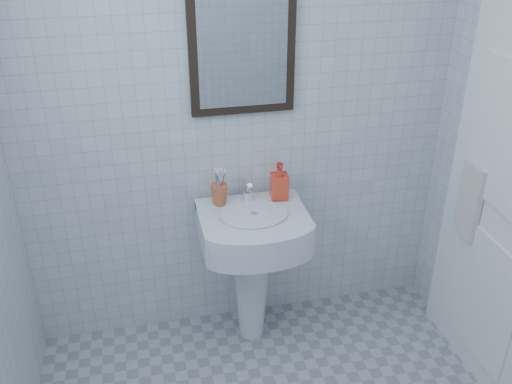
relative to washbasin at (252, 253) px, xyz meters
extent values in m
cube|color=silver|center=(-0.02, 0.22, 0.70)|extent=(2.20, 0.02, 2.50)
cone|color=silver|center=(0.00, 0.02, -0.22)|extent=(0.21, 0.21, 0.66)
cube|color=silver|center=(0.00, -0.02, 0.18)|extent=(0.53, 0.38, 0.16)
cube|color=silver|center=(0.00, 0.12, 0.25)|extent=(0.53, 0.09, 0.03)
cylinder|color=white|center=(0.00, -0.05, 0.26)|extent=(0.33, 0.33, 0.01)
cylinder|color=silver|center=(0.00, 0.10, 0.28)|extent=(0.05, 0.05, 0.05)
cylinder|color=silver|center=(0.00, 0.08, 0.34)|extent=(0.02, 0.09, 0.08)
cylinder|color=silver|center=(0.00, 0.12, 0.32)|extent=(0.03, 0.05, 0.09)
imported|color=red|center=(0.16, 0.09, 0.36)|extent=(0.09, 0.09, 0.19)
cube|color=black|center=(0.00, 0.20, 1.00)|extent=(0.50, 0.04, 0.62)
cube|color=silver|center=(0.00, 0.18, 1.00)|extent=(0.42, 0.00, 0.54)
cube|color=silver|center=(1.06, -0.43, 0.45)|extent=(0.04, 0.80, 2.00)
torus|color=silver|center=(1.04, -0.26, 0.50)|extent=(0.01, 0.18, 0.18)
cube|color=silver|center=(1.02, -0.26, 0.32)|extent=(0.03, 0.16, 0.38)
camera|label=1|loc=(-0.51, -2.38, 1.65)|focal=40.00mm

